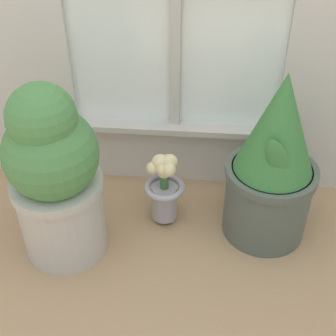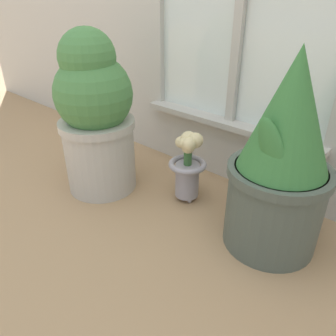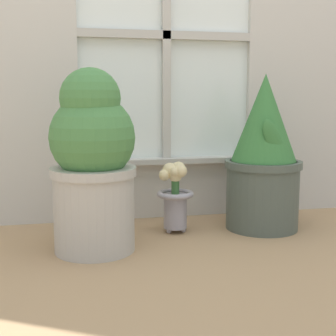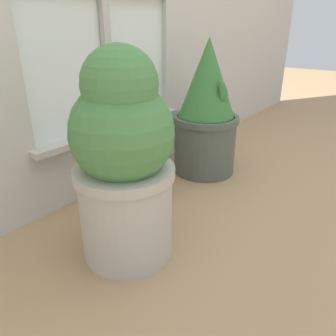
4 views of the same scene
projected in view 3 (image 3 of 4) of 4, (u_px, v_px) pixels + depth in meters
ground_plane at (203, 259)px, 1.61m from camera, size 10.00×10.00×0.00m
potted_plant_left at (93, 162)px, 1.65m from camera, size 0.31×0.31×0.65m
potted_plant_right at (264, 157)px, 1.95m from camera, size 0.32×0.32×0.65m
flower_vase at (175, 195)px, 1.91m from camera, size 0.15×0.15×0.29m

